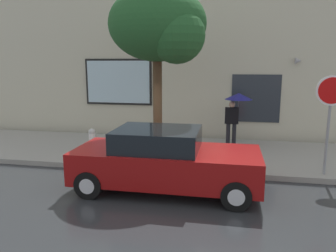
# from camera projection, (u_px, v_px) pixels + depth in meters

# --- Properties ---
(ground_plane) EXTENTS (60.00, 60.00, 0.00)m
(ground_plane) POSITION_uv_depth(u_px,v_px,m) (150.00, 187.00, 8.04)
(ground_plane) COLOR #282B2D
(sidewalk) EXTENTS (20.00, 4.00, 0.15)m
(sidewalk) POSITION_uv_depth(u_px,v_px,m) (172.00, 152.00, 10.92)
(sidewalk) COLOR gray
(sidewalk) RESTS_ON ground
(building_facade) EXTENTS (20.00, 0.67, 7.00)m
(building_facade) POSITION_uv_depth(u_px,v_px,m) (183.00, 51.00, 12.69)
(building_facade) COLOR beige
(building_facade) RESTS_ON ground
(parked_car) EXTENTS (4.35, 1.89, 1.49)m
(parked_car) POSITION_uv_depth(u_px,v_px,m) (165.00, 160.00, 7.74)
(parked_car) COLOR maroon
(parked_car) RESTS_ON ground
(fire_hydrant) EXTENTS (0.30, 0.44, 0.83)m
(fire_hydrant) POSITION_uv_depth(u_px,v_px,m) (92.00, 142.00, 10.34)
(fire_hydrant) COLOR white
(fire_hydrant) RESTS_ON sidewalk
(pedestrian_with_umbrella) EXTENTS (0.95, 0.95, 1.86)m
(pedestrian_with_umbrella) POSITION_uv_depth(u_px,v_px,m) (236.00, 104.00, 11.17)
(pedestrian_with_umbrella) COLOR black
(pedestrian_with_umbrella) RESTS_ON sidewalk
(street_tree) EXTENTS (2.75, 2.33, 4.96)m
(street_tree) POSITION_uv_depth(u_px,v_px,m) (161.00, 27.00, 8.92)
(street_tree) COLOR #4C3823
(street_tree) RESTS_ON sidewalk
(stop_sign) EXTENTS (0.76, 0.10, 2.57)m
(stop_sign) POSITION_uv_depth(u_px,v_px,m) (330.00, 106.00, 8.16)
(stop_sign) COLOR gray
(stop_sign) RESTS_ON sidewalk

